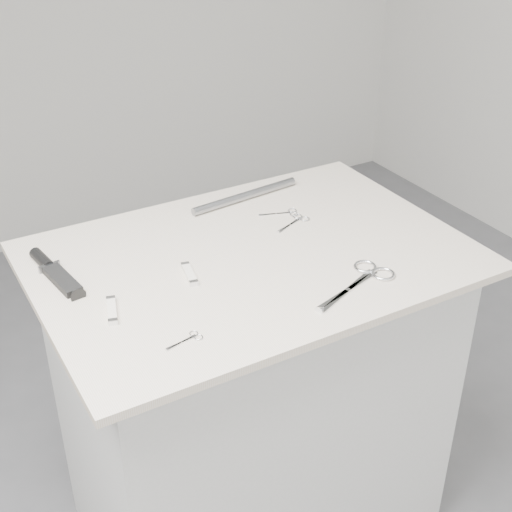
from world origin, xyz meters
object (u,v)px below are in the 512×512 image
embroidery_scissors_a (296,221)px  metal_rail (245,196)px  large_shears (365,277)px  pocket_knife_b (112,310)px  tiny_scissors (188,339)px  plinth (253,405)px  sheathed_knife (53,271)px  embroidery_scissors_b (285,213)px  pocket_knife_a (189,274)px

embroidery_scissors_a → metal_rail: bearing=83.7°
large_shears → pocket_knife_b: pocket_knife_b is taller
tiny_scissors → embroidery_scissors_a: bearing=24.1°
plinth → sheathed_knife: sheathed_knife is taller
pocket_knife_b → metal_rail: bearing=-39.8°
plinth → tiny_scissors: tiny_scissors is taller
embroidery_scissors_a → embroidery_scissors_b: same height
large_shears → pocket_knife_a: 0.39m
large_shears → sheathed_knife: size_ratio=1.07×
embroidery_scissors_b → tiny_scissors: size_ratio=1.27×
metal_rail → tiny_scissors: bearing=-129.2°
tiny_scissors → sheathed_knife: sheathed_knife is taller
sheathed_knife → pocket_knife_a: 0.31m
plinth → pocket_knife_b: size_ratio=9.42×
sheathed_knife → pocket_knife_a: (0.26, -0.16, -0.00)m
metal_rail → sheathed_knife: bearing=-168.2°
embroidery_scissors_a → pocket_knife_a: size_ratio=1.20×
pocket_knife_b → embroidery_scissors_b: bearing=-52.8°
large_shears → embroidery_scissors_a: large_shears is taller
large_shears → sheathed_knife: (-0.59, 0.36, 0.00)m
plinth → embroidery_scissors_a: (0.18, 0.09, 0.47)m
pocket_knife_a → sheathed_knife: bearing=69.7°
pocket_knife_a → pocket_knife_b: pocket_knife_b is taller
embroidery_scissors_a → tiny_scissors: same height
sheathed_knife → pocket_knife_b: sheathed_knife is taller
pocket_knife_a → pocket_knife_b: size_ratio=0.97×
embroidery_scissors_a → metal_rail: (-0.05, 0.17, 0.01)m
embroidery_scissors_b → tiny_scissors: bearing=-121.7°
embroidery_scissors_b → sheathed_knife: (-0.61, 0.01, 0.01)m
tiny_scissors → pocket_knife_b: 0.19m
sheathed_knife → pocket_knife_b: 0.22m
tiny_scissors → sheathed_knife: (-0.16, 0.37, 0.01)m
tiny_scissors → pocket_knife_b: bearing=110.2°
embroidery_scissors_b → pocket_knife_a: 0.38m
tiny_scissors → pocket_knife_a: pocket_knife_a is taller
large_shears → sheathed_knife: sheathed_knife is taller
sheathed_knife → plinth: bearing=-116.8°
pocket_knife_b → metal_rail: (0.49, 0.33, 0.00)m
large_shears → sheathed_knife: 0.69m
plinth → sheathed_knife: size_ratio=4.14×
metal_rail → large_shears: bearing=-85.5°
sheathed_knife → pocket_knife_b: size_ratio=2.27×
tiny_scissors → sheathed_knife: 0.40m
embroidery_scissors_b → metal_rail: bearing=131.0°
large_shears → embroidery_scissors_b: (0.01, 0.35, -0.00)m
tiny_scissors → metal_rail: 0.63m
large_shears → tiny_scissors: bearing=161.7°
tiny_scissors → metal_rail: bearing=40.1°
tiny_scissors → pocket_knife_b: pocket_knife_b is taller
plinth → embroidery_scissors_b: (0.18, 0.14, 0.47)m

